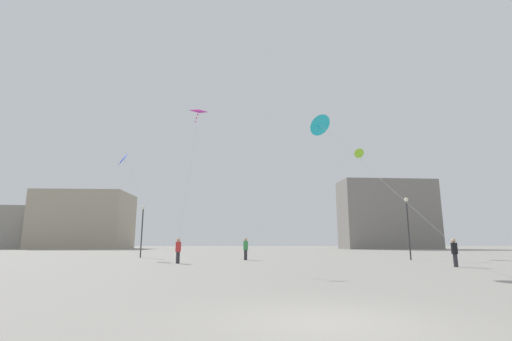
# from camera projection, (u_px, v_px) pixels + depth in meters

# --- Properties ---
(ground_plane) EXTENTS (300.00, 300.00, 0.00)m
(ground_plane) POSITION_uv_depth(u_px,v_px,m) (331.00, 323.00, 6.54)
(ground_plane) COLOR gray
(person_in_green) EXTENTS (0.40, 0.40, 1.82)m
(person_in_green) POSITION_uv_depth(u_px,v_px,m) (246.00, 248.00, 30.42)
(person_in_green) COLOR #2D2D33
(person_in_green) RESTS_ON ground_plane
(person_in_black) EXTENTS (0.36, 0.36, 1.66)m
(person_in_black) POSITION_uv_depth(u_px,v_px,m) (455.00, 251.00, 21.81)
(person_in_black) COLOR #2D2D33
(person_in_black) RESTS_ON ground_plane
(person_in_red) EXTENTS (0.38, 0.38, 1.74)m
(person_in_red) POSITION_uv_depth(u_px,v_px,m) (178.00, 249.00, 25.43)
(person_in_red) COLOR #2D2D33
(person_in_red) RESTS_ON ground_plane
(kite_magenta_delta) EXTENTS (1.92, 3.30, 9.02)m
(kite_magenta_delta) POSITION_uv_depth(u_px,v_px,m) (198.00, 115.00, 24.48)
(kite_magenta_delta) COLOR #D12899
(kite_cobalt_delta) EXTENTS (7.93, 11.30, 8.93)m
(kite_cobalt_delta) POSITION_uv_depth(u_px,v_px,m) (124.00, 160.00, 36.64)
(kite_cobalt_delta) COLOR blue
(kite_cyan_diamond) EXTENTS (8.95, 1.53, 7.77)m
(kite_cyan_diamond) POSITION_uv_depth(u_px,v_px,m) (320.00, 125.00, 22.16)
(kite_cyan_diamond) COLOR #1EB2C6
(kite_lime_diamond) EXTENTS (14.01, 9.23, 10.80)m
(kite_lime_diamond) POSITION_uv_depth(u_px,v_px,m) (358.00, 154.00, 41.92)
(kite_lime_diamond) COLOR #8CD12D
(building_left_hall) EXTENTS (21.11, 16.69, 9.84)m
(building_left_hall) POSITION_uv_depth(u_px,v_px,m) (11.00, 228.00, 88.95)
(building_left_hall) COLOR gray
(building_left_hall) RESTS_ON ground_plane
(building_centre_hall) EXTENTS (20.74, 15.61, 13.44)m
(building_centre_hall) POSITION_uv_depth(u_px,v_px,m) (85.00, 221.00, 88.85)
(building_centre_hall) COLOR #A39984
(building_centre_hall) RESTS_ON ground_plane
(building_right_hall) EXTENTS (21.59, 8.77, 15.76)m
(building_right_hall) POSITION_uv_depth(u_px,v_px,m) (387.00, 214.00, 85.19)
(building_right_hall) COLOR gray
(building_right_hall) RESTS_ON ground_plane
(lamppost_east) EXTENTS (0.36, 0.36, 4.99)m
(lamppost_east) POSITION_uv_depth(u_px,v_px,m) (142.00, 223.00, 35.70)
(lamppost_east) COLOR #2D2D30
(lamppost_east) RESTS_ON ground_plane
(lamppost_west) EXTENTS (0.36, 0.36, 5.25)m
(lamppost_west) POSITION_uv_depth(u_px,v_px,m) (408.00, 218.00, 31.16)
(lamppost_west) COLOR #2D2D30
(lamppost_west) RESTS_ON ground_plane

